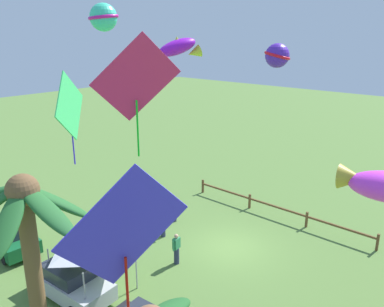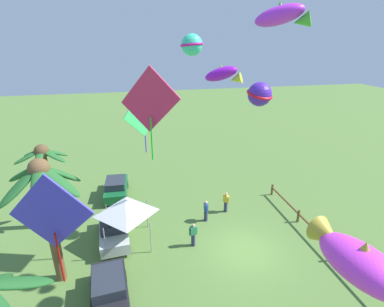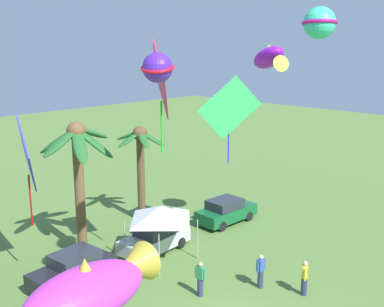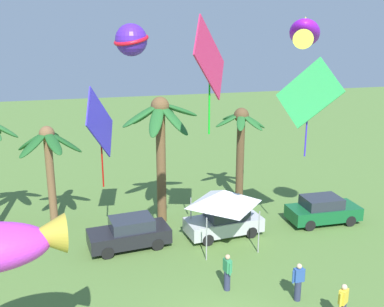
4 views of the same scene
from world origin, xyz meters
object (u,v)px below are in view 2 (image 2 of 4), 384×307
at_px(festival_tent, 126,208).
at_px(kite_diamond_1, 51,215).
at_px(spectator_0, 193,234).
at_px(kite_ball_7, 260,94).
at_px(parked_car_2, 116,187).
at_px(kite_fish_6, 282,16).
at_px(kite_fish_3, 223,74).
at_px(spectator_1, 226,202).
at_px(spectator_2, 206,211).
at_px(palm_tree_2, 44,193).
at_px(kite_diamond_2, 150,102).
at_px(palm_tree_1, 45,169).
at_px(kite_fish_0, 356,259).
at_px(kite_ball_4, 192,45).
at_px(parked_car_1, 109,291).
at_px(parked_car_0, 114,230).
at_px(kite_diamond_5, 144,112).

bearing_deg(festival_tent, kite_diamond_1, 155.57).
xyz_separation_m(spectator_0, kite_ball_7, (-3.84, -1.77, 9.16)).
height_order(parked_car_2, festival_tent, festival_tent).
bearing_deg(kite_fish_6, kite_fish_3, 14.48).
bearing_deg(spectator_0, spectator_1, -44.81).
relative_size(spectator_1, spectator_2, 1.00).
relative_size(palm_tree_2, parked_car_2, 1.75).
height_order(kite_fish_6, kite_ball_7, kite_fish_6).
relative_size(kite_diamond_2, kite_ball_7, 3.38).
height_order(palm_tree_1, kite_fish_0, palm_tree_1).
height_order(palm_tree_2, kite_ball_4, kite_ball_4).
height_order(palm_tree_1, kite_ball_4, kite_ball_4).
xyz_separation_m(parked_car_1, spectator_2, (5.65, -6.29, 0.06)).
bearing_deg(parked_car_1, festival_tent, -11.99).
xyz_separation_m(parked_car_0, kite_fish_6, (-4.12, -7.93, 12.10)).
xyz_separation_m(spectator_2, kite_diamond_5, (2.14, 3.76, 6.71)).
height_order(parked_car_2, kite_fish_0, kite_fish_0).
relative_size(parked_car_1, kite_fish_6, 1.69).
bearing_deg(festival_tent, kite_ball_4, -45.07).
distance_m(parked_car_1, spectator_1, 10.31).
bearing_deg(spectator_0, spectator_2, -31.09).
bearing_deg(parked_car_1, spectator_1, -51.19).
distance_m(kite_ball_4, kite_ball_7, 10.44).
distance_m(spectator_0, spectator_2, 2.80).
bearing_deg(parked_car_1, kite_ball_4, -32.46).
bearing_deg(spectator_1, palm_tree_2, 111.79).
bearing_deg(kite_ball_4, kite_diamond_5, 117.73).
relative_size(parked_car_1, spectator_2, 2.54).
distance_m(spectator_1, kite_ball_7, 11.64).
distance_m(parked_car_0, kite_diamond_2, 8.92).
xyz_separation_m(festival_tent, kite_ball_7, (-5.09, -5.66, 7.51)).
height_order(kite_diamond_2, kite_fish_3, kite_diamond_2).
bearing_deg(spectator_1, kite_diamond_5, 76.34).
xyz_separation_m(palm_tree_2, parked_car_2, (8.44, -2.71, -4.43)).
distance_m(palm_tree_1, parked_car_0, 5.82).
distance_m(spectator_1, festival_tent, 7.53).
bearing_deg(spectator_2, parked_car_0, 96.99).
bearing_deg(spectator_2, parked_car_1, 131.94).
relative_size(spectator_1, kite_fish_0, 0.41).
bearing_deg(festival_tent, palm_tree_1, 60.04).
bearing_deg(spectator_1, kite_fish_3, 144.85).
height_order(spectator_2, kite_fish_3, kite_fish_3).
height_order(festival_tent, kite_fish_3, kite_fish_3).
relative_size(kite_diamond_2, kite_ball_4, 2.10).
xyz_separation_m(parked_car_0, kite_diamond_5, (2.91, -2.49, 6.77)).
xyz_separation_m(kite_diamond_1, kite_diamond_2, (4.16, -4.17, 3.21)).
xyz_separation_m(spectator_1, kite_ball_4, (3.26, 1.85, 10.80)).
height_order(parked_car_1, kite_fish_6, kite_fish_6).
xyz_separation_m(spectator_0, kite_fish_3, (1.61, -2.06, 9.32)).
height_order(parked_car_1, kite_ball_4, kite_ball_4).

